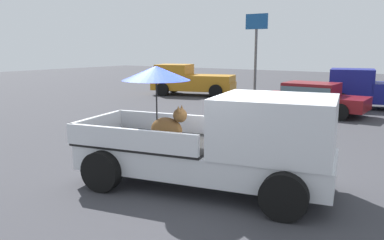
{
  "coord_description": "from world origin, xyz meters",
  "views": [
    {
      "loc": [
        4.01,
        -6.38,
        2.76
      ],
      "look_at": [
        -1.0,
        1.07,
        1.1
      ],
      "focal_mm": 36.51,
      "sensor_mm": 36.0,
      "label": 1
    }
  ],
  "objects": [
    {
      "name": "pickup_truck_red",
      "position": [
        -8.99,
        12.75,
        0.87
      ],
      "size": [
        5.11,
        3.17,
        1.8
      ],
      "rotation": [
        0.0,
        0.0,
        3.42
      ],
      "color": "black",
      "rests_on": "ground"
    },
    {
      "name": "ground_plane",
      "position": [
        0.0,
        0.0,
        0.0
      ],
      "size": [
        80.0,
        80.0,
        0.0
      ],
      "primitive_type": "plane",
      "color": "#38383D"
    },
    {
      "name": "pickup_truck_far",
      "position": [
        1.01,
        13.13,
        0.87
      ],
      "size": [
        5.06,
        2.9,
        1.8
      ],
      "rotation": [
        0.0,
        0.0,
        3.34
      ],
      "color": "black",
      "rests_on": "ground"
    },
    {
      "name": "pickup_truck_main",
      "position": [
        0.43,
        0.08,
        0.99
      ],
      "size": [
        5.33,
        3.08,
        2.41
      ],
      "rotation": [
        0.0,
        0.0,
        0.21
      ],
      "color": "black",
      "rests_on": "ground"
    },
    {
      "name": "parked_sedan_near",
      "position": [
        -0.89,
        10.0,
        0.74
      ],
      "size": [
        4.34,
        2.05,
        1.33
      ],
      "rotation": [
        0.0,
        0.0,
        -0.02
      ],
      "color": "black",
      "rests_on": "ground"
    },
    {
      "name": "motel_sign",
      "position": [
        -6.2,
        15.76,
        3.38
      ],
      "size": [
        1.4,
        0.16,
        4.78
      ],
      "color": "#59595B",
      "rests_on": "ground"
    }
  ]
}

